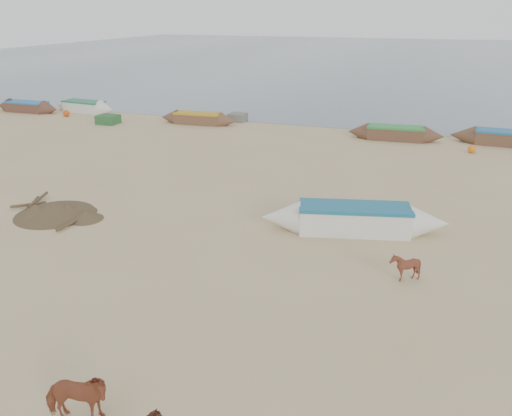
% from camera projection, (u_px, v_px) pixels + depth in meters
% --- Properties ---
extents(ground, '(140.00, 140.00, 0.00)m').
position_uv_depth(ground, '(211.00, 288.00, 14.41)').
color(ground, tan).
rests_on(ground, ground).
extents(sea, '(160.00, 160.00, 0.00)m').
position_uv_depth(sea, '(402.00, 56.00, 86.43)').
color(sea, slate).
rests_on(sea, ground).
extents(cow_adult, '(1.45, 0.99, 1.12)m').
position_uv_depth(cow_adult, '(76.00, 399.00, 9.54)').
color(cow_adult, brown).
rests_on(cow_adult, ground).
extents(calf_front, '(0.93, 0.85, 0.89)m').
position_uv_depth(calf_front, '(405.00, 267.00, 14.69)').
color(calf_front, brown).
rests_on(calf_front, ground).
extents(near_canoe, '(6.79, 2.78, 1.01)m').
position_uv_depth(near_canoe, '(354.00, 219.00, 17.90)').
color(near_canoe, white).
rests_on(near_canoe, ground).
extents(debris_pile, '(3.66, 3.66, 0.52)m').
position_uv_depth(debris_pile, '(54.00, 208.00, 19.54)').
color(debris_pile, brown).
rests_on(debris_pile, ground).
extents(waterline_canoes, '(46.48, 3.11, 0.87)m').
position_uv_depth(waterline_canoes, '(283.00, 123.00, 33.57)').
color(waterline_canoes, brown).
rests_on(waterline_canoes, ground).
extents(beach_clutter, '(43.82, 4.93, 0.64)m').
position_uv_depth(beach_clutter, '(384.00, 135.00, 30.76)').
color(beach_clutter, '#295B2E').
rests_on(beach_clutter, ground).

